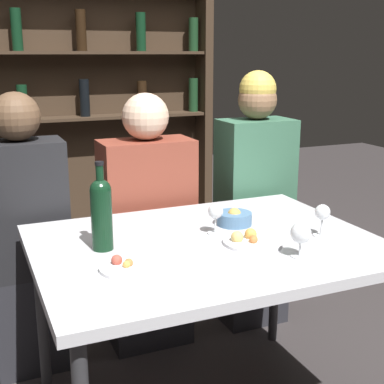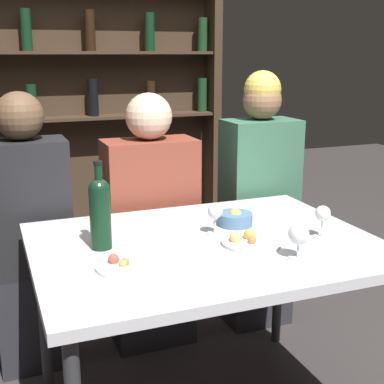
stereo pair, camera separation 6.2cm
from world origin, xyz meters
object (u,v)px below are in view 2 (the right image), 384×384
wine_glass_2 (215,213)px  food_plate_1 (250,241)px  wine_glass_0 (299,235)px  wine_glass_1 (323,215)px  wine_bottle (100,210)px  seated_person_right (259,206)px  snack_bowl (235,218)px  seated_person_left (29,242)px  seated_person_center (151,231)px  food_plate_0 (125,265)px

wine_glass_2 → food_plate_1: 0.17m
wine_glass_0 → wine_glass_1: wine_glass_1 is taller
wine_bottle → seated_person_right: seated_person_right is taller
snack_bowl → seated_person_right: seated_person_right is taller
food_plate_1 → seated_person_left: size_ratio=0.17×
wine_glass_2 → seated_person_right: 0.76m
wine_glass_1 → seated_person_left: (-0.98, 0.73, -0.22)m
wine_bottle → wine_glass_1: 0.79m
food_plate_1 → seated_person_center: size_ratio=0.18×
wine_glass_2 → seated_person_center: 0.61m
wine_glass_2 → seated_person_right: seated_person_right is taller
wine_glass_0 → seated_person_right: (0.33, 0.88, -0.17)m
wine_glass_2 → seated_person_right: size_ratio=0.09×
food_plate_1 → snack_bowl: snack_bowl is taller
seated_person_left → wine_glass_1: bearing=-37.0°
wine_glass_1 → seated_person_left: seated_person_left is taller
seated_person_center → food_plate_1: bearing=-78.0°
wine_bottle → seated_person_center: (0.34, 0.55, -0.29)m
wine_glass_0 → food_plate_1: (-0.09, 0.18, -0.07)m
wine_glass_0 → seated_person_right: seated_person_right is taller
wine_glass_0 → food_plate_0: wine_glass_0 is taller
wine_glass_1 → food_plate_1: size_ratio=0.56×
wine_glass_0 → wine_glass_2: size_ratio=1.01×
wine_bottle → wine_glass_1: size_ratio=2.55×
snack_bowl → seated_person_right: (0.37, 0.49, -0.12)m
food_plate_0 → seated_person_center: seated_person_center is taller
wine_glass_0 → snack_bowl: (-0.04, 0.39, -0.05)m
wine_glass_2 → snack_bowl: (0.11, 0.07, -0.05)m
wine_bottle → food_plate_1: size_ratio=1.43×
wine_glass_0 → seated_person_center: seated_person_center is taller
wine_bottle → food_plate_1: (0.49, -0.15, -0.13)m
wine_glass_2 → seated_person_center: bearing=98.2°
wine_glass_0 → seated_person_center: size_ratio=0.10×
food_plate_0 → wine_glass_0: bearing=-12.6°
wine_glass_0 → seated_person_left: seated_person_left is taller
food_plate_0 → wine_bottle: bearing=99.1°
wine_glass_0 → seated_person_left: (-0.78, 0.88, -0.22)m
seated_person_left → seated_person_center: 0.55m
wine_glass_1 → wine_glass_2: (-0.35, 0.18, -0.00)m
wine_bottle → wine_glass_2: (0.42, -0.01, -0.06)m
food_plate_0 → food_plate_1: (0.46, 0.05, 0.00)m
food_plate_1 → seated_person_left: 1.00m
seated_person_left → wine_glass_2: bearing=-41.7°
wine_bottle → wine_glass_0: size_ratio=2.61×
wine_glass_2 → food_plate_0: bearing=-153.3°
wine_bottle → wine_glass_1: (0.77, -0.18, -0.05)m
wine_glass_2 → seated_person_center: (-0.08, 0.56, -0.24)m
food_plate_0 → food_plate_1: food_plate_1 is taller
snack_bowl → food_plate_1: bearing=-101.9°
wine_glass_1 → seated_person_left: 1.24m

